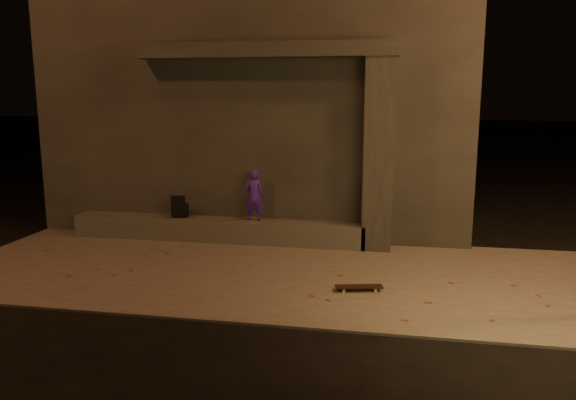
% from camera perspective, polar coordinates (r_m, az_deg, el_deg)
% --- Properties ---
extents(ground, '(120.00, 120.00, 0.00)m').
position_cam_1_polar(ground, '(7.73, -5.01, -11.94)').
color(ground, black).
rests_on(ground, ground).
extents(sidewalk, '(11.00, 4.40, 0.04)m').
position_cam_1_polar(sidewalk, '(9.55, -1.76, -7.29)').
color(sidewalk, '#655F59').
rests_on(sidewalk, ground).
extents(building, '(9.00, 5.10, 5.22)m').
position_cam_1_polar(building, '(13.68, -1.88, 9.21)').
color(building, '#33302E').
rests_on(building, ground).
extents(ledge, '(6.00, 0.55, 0.45)m').
position_cam_1_polar(ledge, '(11.49, -7.22, -2.98)').
color(ledge, '#57544F').
rests_on(ledge, sidewalk).
extents(column, '(0.55, 0.55, 3.60)m').
position_cam_1_polar(column, '(10.67, 9.21, 4.51)').
color(column, '#33302E').
rests_on(column, sidewalk).
extents(canopy, '(5.00, 0.70, 0.28)m').
position_cam_1_polar(canopy, '(10.97, -2.43, 14.95)').
color(canopy, '#33302E').
rests_on(canopy, column).
extents(skateboarder, '(0.41, 0.31, 1.02)m').
position_cam_1_polar(skateboarder, '(11.12, -3.49, 0.50)').
color(skateboarder, '#4B1CB9').
rests_on(skateboarder, ledge).
extents(backpack, '(0.36, 0.28, 0.46)m').
position_cam_1_polar(backpack, '(11.66, -10.91, -0.95)').
color(backpack, black).
rests_on(backpack, ledge).
extents(skateboard, '(0.74, 0.34, 0.08)m').
position_cam_1_polar(skateboard, '(8.64, 7.22, -8.76)').
color(skateboard, black).
rests_on(skateboard, sidewalk).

